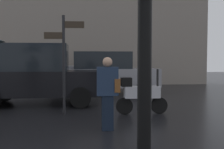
% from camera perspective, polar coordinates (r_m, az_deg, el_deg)
% --- Properties ---
extents(pedestrian_with_bag, '(0.48, 0.24, 1.55)m').
position_cam_1_polar(pedestrian_with_bag, '(5.89, -0.77, -2.97)').
color(pedestrian_with_bag, black).
rests_on(pedestrian_with_bag, ground).
extents(parked_scooter, '(1.43, 0.32, 1.23)m').
position_cam_1_polar(parked_scooter, '(7.71, 5.78, -3.97)').
color(parked_scooter, black).
rests_on(parked_scooter, ground).
extents(parked_car_left, '(4.40, 1.88, 1.83)m').
position_cam_1_polar(parked_car_left, '(12.22, -1.29, 0.40)').
color(parked_car_left, gray).
rests_on(parked_car_left, ground).
extents(parked_car_right, '(4.51, 1.93, 1.95)m').
position_cam_1_polar(parked_car_right, '(13.28, -17.32, 0.72)').
color(parked_car_right, gray).
rests_on(parked_car_right, ground).
extents(parked_car_distant, '(4.15, 1.84, 2.00)m').
position_cam_1_polar(parked_car_distant, '(9.55, -15.03, -0.02)').
color(parked_car_distant, black).
rests_on(parked_car_distant, ground).
extents(street_signpost, '(1.08, 0.08, 2.70)m').
position_cam_1_polar(street_signpost, '(7.73, -9.77, 4.10)').
color(street_signpost, black).
rests_on(street_signpost, ground).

